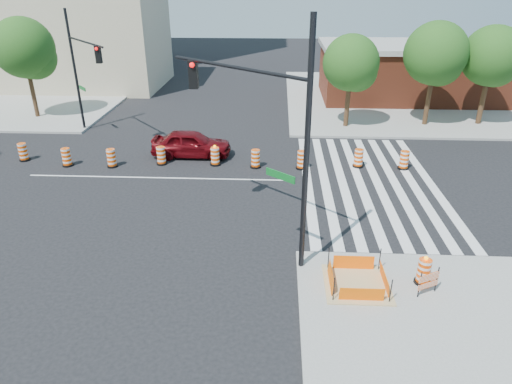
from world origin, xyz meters
TOP-DOWN VIEW (x-y plane):
  - ground at (0.00, 0.00)m, footprint 120.00×120.00m
  - sidewalk_ne at (18.00, 18.00)m, footprint 22.00×22.00m
  - sidewalk_nw at (-18.00, 18.00)m, footprint 22.00×22.00m
  - crosswalk_east at (10.95, 0.00)m, footprint 6.75×13.50m
  - lane_centerline at (0.00, 0.00)m, footprint 14.00×0.12m
  - excavation_pit at (9.00, -9.00)m, footprint 2.20×2.20m
  - brick_storefront at (18.00, 18.00)m, footprint 16.50×8.50m
  - beige_midrise at (-12.00, 22.00)m, footprint 14.00×10.00m
  - red_coupe at (1.17, 3.27)m, footprint 4.60×1.88m
  - signal_pole_se at (5.77, -6.76)m, footprint 5.08×4.29m
  - signal_pole_nw at (-6.16, 6.80)m, footprint 3.87×4.53m
  - pit_drum at (11.24, -8.78)m, footprint 0.55×0.55m
  - barricade at (11.22, -9.39)m, footprint 0.74×0.40m
  - tree_north_b at (-11.77, 10.70)m, footprint 4.23×4.23m
  - tree_north_c at (11.00, 9.41)m, footprint 3.73×3.72m
  - tree_north_d at (16.64, 10.07)m, footprint 4.17×4.17m
  - tree_north_e at (20.51, 10.45)m, footprint 4.03×4.02m
  - median_drum_1 at (-8.39, 2.11)m, footprint 0.60×0.60m
  - median_drum_2 at (-5.55, 1.43)m, footprint 0.60×0.60m
  - median_drum_3 at (-3.00, 1.42)m, footprint 0.60×0.60m
  - median_drum_4 at (-0.32, 1.93)m, footprint 0.60×0.60m
  - median_drum_5 at (2.72, 1.97)m, footprint 0.60×0.60m
  - median_drum_6 at (5.01, 1.71)m, footprint 0.60×0.60m
  - median_drum_7 at (7.55, 1.67)m, footprint 0.60×0.60m
  - median_drum_8 at (10.72, 2.08)m, footprint 0.60×0.60m
  - median_drum_9 at (13.17, 1.91)m, footprint 0.60×0.60m

SIDE VIEW (x-z plane):
  - ground at x=0.00m, z-range 0.00..0.00m
  - lane_centerline at x=0.00m, z-range 0.00..0.01m
  - crosswalk_east at x=10.95m, z-range 0.00..0.01m
  - sidewalk_ne at x=18.00m, z-range 0.00..0.15m
  - sidewalk_nw at x=-18.00m, z-range 0.00..0.15m
  - excavation_pit at x=9.00m, z-range -0.23..0.67m
  - median_drum_1 at x=-8.39m, z-range -0.03..0.99m
  - median_drum_2 at x=-5.55m, z-range -0.03..0.99m
  - median_drum_3 at x=-3.00m, z-range -0.03..0.99m
  - median_drum_4 at x=-0.32m, z-range -0.03..0.99m
  - median_drum_6 at x=5.01m, z-range -0.03..0.99m
  - median_drum_7 at x=7.55m, z-range -0.03..0.99m
  - median_drum_8 at x=10.72m, z-range -0.03..0.99m
  - median_drum_9 at x=13.17m, z-range -0.03..0.99m
  - median_drum_5 at x=2.72m, z-range -0.10..1.08m
  - pit_drum at x=11.24m, z-range 0.06..1.13m
  - barricade at x=11.22m, z-range 0.20..1.15m
  - red_coupe at x=1.17m, z-range 0.00..1.56m
  - brick_storefront at x=18.00m, z-range 0.02..4.62m
  - tree_north_c at x=11.00m, z-range 1.08..7.40m
  - tree_north_e at x=20.51m, z-range 1.17..7.99m
  - signal_pole_nw at x=-6.16m, z-range 0.88..8.59m
  - tree_north_d at x=16.64m, z-range 1.22..8.31m
  - tree_north_b at x=-11.77m, z-range 1.23..8.43m
  - beige_midrise at x=-12.00m, z-range 0.00..10.00m
  - signal_pole_se at x=5.77m, z-range 0.96..9.56m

